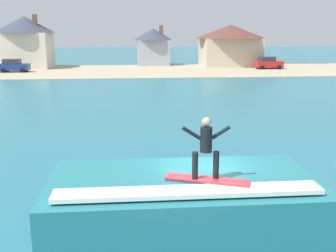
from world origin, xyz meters
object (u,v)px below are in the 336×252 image
Objects in this scene: house_gabled_white at (230,43)px; house_small_cottage at (153,45)px; car_near_shore at (14,66)px; car_far_shore at (268,63)px; wave_crest at (183,201)px; house_with_chimney at (25,40)px; surfer at (206,145)px; surfboard at (207,180)px.

house_gabled_white is 12.28m from house_small_cottage.
house_gabled_white reaches higher than car_near_shore.
house_gabled_white reaches higher than car_far_shore.
house_gabled_white is at bearing 75.14° from wave_crest.
car_near_shore and car_far_shore have the same top height.
house_gabled_white is at bearing 2.11° from house_with_chimney.
wave_crest is 56.07m from house_small_cottage.
wave_crest is 1.20× the size of house_small_cottage.
house_small_cottage reaches higher than surfer.
car_near_shore is at bearing -91.66° from house_with_chimney.
surfboard is 0.59× the size of car_far_shore.
surfer is 0.43× the size of car_near_shore.
car_far_shore is (17.95, 48.21, -0.70)m from surfboard.
car_near_shore is at bearing 110.85° from surfer.
surfer is (0.53, -0.63, 1.86)m from wave_crest.
surfer is 55.81m from house_gabled_white.
wave_crest is at bearing -92.22° from house_small_cottage.
house_gabled_white is at bearing 75.83° from surfer.
car_far_shore is at bearing 68.70° from wave_crest.
surfer is at bearing -110.49° from car_far_shore.
house_small_cottage reaches higher than surfboard.
wave_crest is 1.98× the size of car_far_shore.
house_with_chimney is at bearing 88.34° from car_near_shore.
wave_crest is 2.03m from surfer.
surfer reaches higher than car_far_shore.
house_with_chimney is at bearing 108.32° from surfboard.
house_with_chimney is 31.17m from house_gabled_white.
car_near_shore is 1.00× the size of car_far_shore.
car_near_shore reaches higher than wave_crest.
wave_crest is 0.87× the size of house_with_chimney.
wave_crest is at bearing 130.89° from surfboard.
house_small_cottage reaches higher than car_far_shore.
wave_crest is 55.39m from house_gabled_white.
surfer is 0.15× the size of house_gabled_white.
house_with_chimney reaches higher than car_near_shore.
surfboard is 0.97m from surfer.
house_gabled_white is (14.19, 53.47, 2.89)m from wave_crest.
wave_crest is at bearing -72.04° from house_with_chimney.
car_far_shore is 18.56m from house_small_cottage.
car_far_shore reaches higher than wave_crest.
house_small_cottage is (19.13, 3.65, -0.89)m from house_with_chimney.
house_small_cottage is (1.63, 56.60, 0.67)m from surfer.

